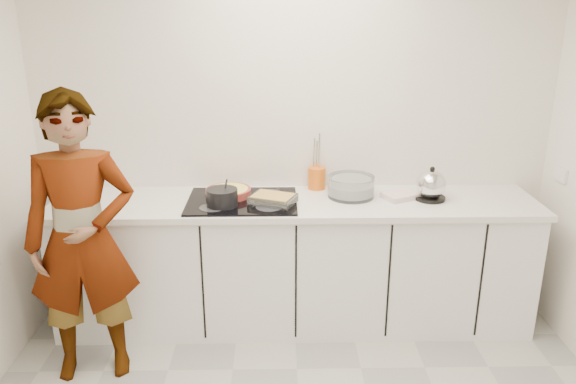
{
  "coord_description": "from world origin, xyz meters",
  "views": [
    {
      "loc": [
        -0.11,
        -2.24,
        2.17
      ],
      "look_at": [
        -0.05,
        1.05,
        1.05
      ],
      "focal_mm": 35.0,
      "sensor_mm": 36.0,
      "label": 1
    }
  ],
  "objects_px": {
    "utensil_crock": "(317,178)",
    "cook": "(82,241)",
    "mixing_bowl": "(351,187)",
    "kettle": "(431,186)",
    "saucepan": "(222,197)",
    "tart_dish": "(228,192)",
    "baking_dish": "(273,199)",
    "hob": "(242,201)"
  },
  "relations": [
    {
      "from": "utensil_crock",
      "to": "cook",
      "type": "relative_size",
      "value": 0.09
    },
    {
      "from": "mixing_bowl",
      "to": "kettle",
      "type": "height_order",
      "value": "kettle"
    },
    {
      "from": "cook",
      "to": "saucepan",
      "type": "bearing_deg",
      "value": 18.4
    },
    {
      "from": "saucepan",
      "to": "cook",
      "type": "xyz_separation_m",
      "value": [
        -0.77,
        -0.42,
        -0.11
      ]
    },
    {
      "from": "mixing_bowl",
      "to": "cook",
      "type": "bearing_deg",
      "value": -159.3
    },
    {
      "from": "mixing_bowl",
      "to": "tart_dish",
      "type": "bearing_deg",
      "value": -179.8
    },
    {
      "from": "mixing_bowl",
      "to": "cook",
      "type": "distance_m",
      "value": 1.74
    },
    {
      "from": "baking_dish",
      "to": "cook",
      "type": "distance_m",
      "value": 1.19
    },
    {
      "from": "kettle",
      "to": "hob",
      "type": "bearing_deg",
      "value": -178.64
    },
    {
      "from": "hob",
      "to": "cook",
      "type": "relative_size",
      "value": 0.42
    },
    {
      "from": "hob",
      "to": "saucepan",
      "type": "distance_m",
      "value": 0.17
    },
    {
      "from": "saucepan",
      "to": "cook",
      "type": "bearing_deg",
      "value": -151.63
    },
    {
      "from": "tart_dish",
      "to": "saucepan",
      "type": "bearing_deg",
      "value": -96.85
    },
    {
      "from": "saucepan",
      "to": "utensil_crock",
      "type": "relative_size",
      "value": 1.55
    },
    {
      "from": "hob",
      "to": "utensil_crock",
      "type": "distance_m",
      "value": 0.59
    },
    {
      "from": "mixing_bowl",
      "to": "cook",
      "type": "height_order",
      "value": "cook"
    },
    {
      "from": "tart_dish",
      "to": "utensil_crock",
      "type": "bearing_deg",
      "value": 16.91
    },
    {
      "from": "saucepan",
      "to": "mixing_bowl",
      "type": "height_order",
      "value": "saucepan"
    },
    {
      "from": "cook",
      "to": "mixing_bowl",
      "type": "bearing_deg",
      "value": 10.73
    },
    {
      "from": "cook",
      "to": "tart_dish",
      "type": "bearing_deg",
      "value": 27.6
    },
    {
      "from": "hob",
      "to": "utensil_crock",
      "type": "xyz_separation_m",
      "value": [
        0.51,
        0.28,
        0.07
      ]
    },
    {
      "from": "baking_dish",
      "to": "mixing_bowl",
      "type": "bearing_deg",
      "value": 16.25
    },
    {
      "from": "mixing_bowl",
      "to": "cook",
      "type": "xyz_separation_m",
      "value": [
        -1.62,
        -0.61,
        -0.11
      ]
    },
    {
      "from": "cook",
      "to": "hob",
      "type": "bearing_deg",
      "value": 20.19
    },
    {
      "from": "hob",
      "to": "tart_dish",
      "type": "xyz_separation_m",
      "value": [
        -0.1,
        0.09,
        0.03
      ]
    },
    {
      "from": "baking_dish",
      "to": "tart_dish",
      "type": "bearing_deg",
      "value": 153.45
    },
    {
      "from": "hob",
      "to": "baking_dish",
      "type": "bearing_deg",
      "value": -15.8
    },
    {
      "from": "saucepan",
      "to": "kettle",
      "type": "bearing_deg",
      "value": 5.45
    },
    {
      "from": "baking_dish",
      "to": "kettle",
      "type": "height_order",
      "value": "kettle"
    },
    {
      "from": "hob",
      "to": "mixing_bowl",
      "type": "relative_size",
      "value": 1.92
    },
    {
      "from": "baking_dish",
      "to": "saucepan",
      "type": "bearing_deg",
      "value": -172.35
    },
    {
      "from": "kettle",
      "to": "cook",
      "type": "bearing_deg",
      "value": -165.71
    },
    {
      "from": "utensil_crock",
      "to": "saucepan",
      "type": "bearing_deg",
      "value": -149.01
    },
    {
      "from": "hob",
      "to": "mixing_bowl",
      "type": "height_order",
      "value": "mixing_bowl"
    },
    {
      "from": "tart_dish",
      "to": "cook",
      "type": "height_order",
      "value": "cook"
    },
    {
      "from": "mixing_bowl",
      "to": "cook",
      "type": "relative_size",
      "value": 0.22
    },
    {
      "from": "utensil_crock",
      "to": "cook",
      "type": "xyz_separation_m",
      "value": [
        -1.4,
        -0.8,
        -0.12
      ]
    },
    {
      "from": "hob",
      "to": "tart_dish",
      "type": "height_order",
      "value": "tart_dish"
    },
    {
      "from": "utensil_crock",
      "to": "tart_dish",
      "type": "bearing_deg",
      "value": -163.09
    },
    {
      "from": "saucepan",
      "to": "baking_dish",
      "type": "bearing_deg",
      "value": 7.65
    },
    {
      "from": "hob",
      "to": "kettle",
      "type": "height_order",
      "value": "kettle"
    },
    {
      "from": "tart_dish",
      "to": "kettle",
      "type": "xyz_separation_m",
      "value": [
        1.35,
        -0.06,
        0.06
      ]
    }
  ]
}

